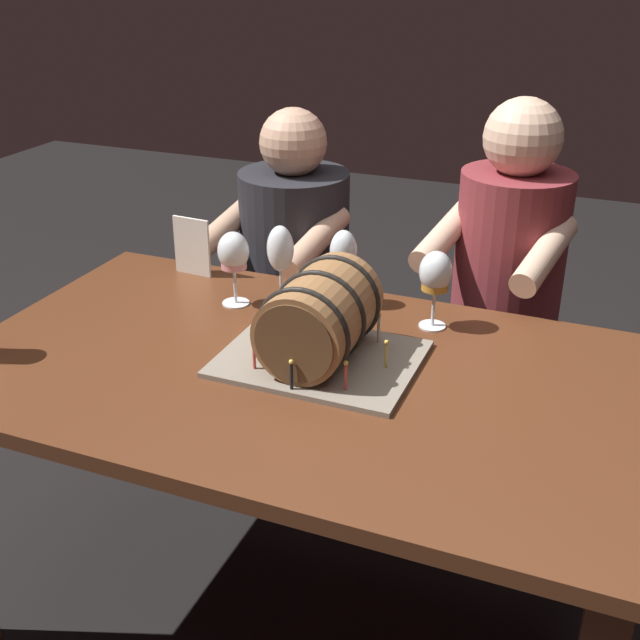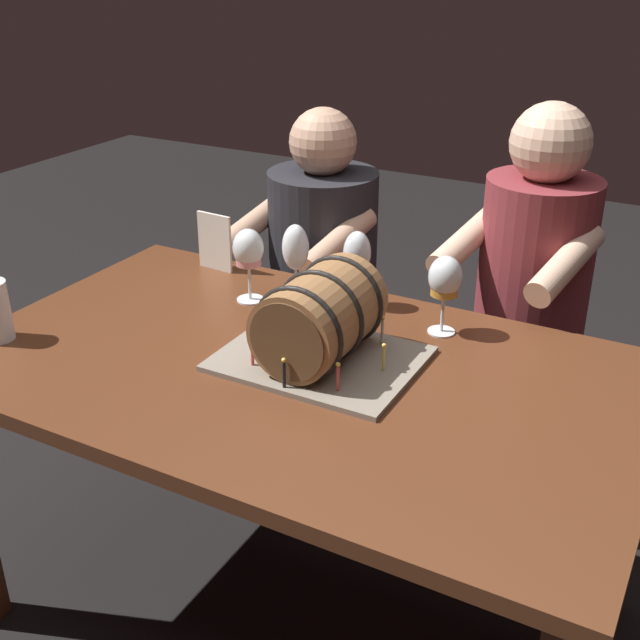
{
  "view_description": "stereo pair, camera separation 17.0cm",
  "coord_description": "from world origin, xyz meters",
  "px_view_note": "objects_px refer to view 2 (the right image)",
  "views": [
    {
      "loc": [
        0.62,
        -1.38,
        1.56
      ],
      "look_at": [
        0.04,
        0.04,
        0.82
      ],
      "focal_mm": 44.73,
      "sensor_mm": 36.0,
      "label": 1
    },
    {
      "loc": [
        0.77,
        -1.31,
        1.56
      ],
      "look_at": [
        0.04,
        0.04,
        0.82
      ],
      "focal_mm": 44.73,
      "sensor_mm": 36.0,
      "label": 2
    }
  ],
  "objects_px": {
    "wine_glass_empty": "(295,249)",
    "person_seated_left": "(322,300)",
    "barrel_cake": "(320,321)",
    "person_seated_right": "(525,339)",
    "wine_glass_amber": "(445,280)",
    "wine_glass_rose": "(248,251)",
    "menu_card": "(215,242)",
    "wine_glass_red": "(357,257)",
    "dining_table": "(296,403)"
  },
  "relations": [
    {
      "from": "wine_glass_empty",
      "to": "person_seated_left",
      "type": "relative_size",
      "value": 0.18
    },
    {
      "from": "barrel_cake",
      "to": "wine_glass_empty",
      "type": "height_order",
      "value": "barrel_cake"
    },
    {
      "from": "person_seated_right",
      "to": "wine_glass_amber",
      "type": "bearing_deg",
      "value": -103.59
    },
    {
      "from": "wine_glass_rose",
      "to": "wine_glass_empty",
      "type": "xyz_separation_m",
      "value": [
        0.09,
        0.07,
        -0.0
      ]
    },
    {
      "from": "menu_card",
      "to": "person_seated_right",
      "type": "distance_m",
      "value": 0.91
    },
    {
      "from": "wine_glass_red",
      "to": "wine_glass_amber",
      "type": "xyz_separation_m",
      "value": [
        0.24,
        -0.04,
        0.0
      ]
    },
    {
      "from": "person_seated_left",
      "to": "dining_table",
      "type": "bearing_deg",
      "value": -65.78
    },
    {
      "from": "dining_table",
      "to": "barrel_cake",
      "type": "relative_size",
      "value": 3.53
    },
    {
      "from": "wine_glass_empty",
      "to": "person_seated_left",
      "type": "distance_m",
      "value": 0.56
    },
    {
      "from": "menu_card",
      "to": "person_seated_right",
      "type": "relative_size",
      "value": 0.13
    },
    {
      "from": "wine_glass_amber",
      "to": "wine_glass_empty",
      "type": "xyz_separation_m",
      "value": [
        -0.4,
        0.01,
        -0.0
      ]
    },
    {
      "from": "dining_table",
      "to": "person_seated_right",
      "type": "bearing_deg",
      "value": 65.86
    },
    {
      "from": "barrel_cake",
      "to": "menu_card",
      "type": "xyz_separation_m",
      "value": [
        -0.51,
        0.33,
        -0.02
      ]
    },
    {
      "from": "wine_glass_empty",
      "to": "wine_glass_rose",
      "type": "bearing_deg",
      "value": -142.87
    },
    {
      "from": "wine_glass_red",
      "to": "wine_glass_empty",
      "type": "distance_m",
      "value": 0.16
    },
    {
      "from": "barrel_cake",
      "to": "wine_glass_empty",
      "type": "bearing_deg",
      "value": 128.77
    },
    {
      "from": "dining_table",
      "to": "wine_glass_rose",
      "type": "xyz_separation_m",
      "value": [
        -0.27,
        0.24,
        0.23
      ]
    },
    {
      "from": "wine_glass_empty",
      "to": "person_seated_left",
      "type": "height_order",
      "value": "person_seated_left"
    },
    {
      "from": "wine_glass_red",
      "to": "menu_card",
      "type": "relative_size",
      "value": 1.23
    },
    {
      "from": "wine_glass_amber",
      "to": "person_seated_right",
      "type": "bearing_deg",
      "value": 76.41
    },
    {
      "from": "person_seated_right",
      "to": "wine_glass_red",
      "type": "bearing_deg",
      "value": -131.77
    },
    {
      "from": "person_seated_left",
      "to": "wine_glass_empty",
      "type": "bearing_deg",
      "value": -70.36
    },
    {
      "from": "wine_glass_empty",
      "to": "menu_card",
      "type": "bearing_deg",
      "value": 168.1
    },
    {
      "from": "barrel_cake",
      "to": "person_seated_right",
      "type": "distance_m",
      "value": 0.8
    },
    {
      "from": "wine_glass_rose",
      "to": "wine_glass_amber",
      "type": "relative_size",
      "value": 1.0
    },
    {
      "from": "wine_glass_rose",
      "to": "menu_card",
      "type": "height_order",
      "value": "wine_glass_rose"
    },
    {
      "from": "dining_table",
      "to": "barrel_cake",
      "type": "distance_m",
      "value": 0.2
    },
    {
      "from": "wine_glass_red",
      "to": "menu_card",
      "type": "height_order",
      "value": "wine_glass_red"
    },
    {
      "from": "dining_table",
      "to": "person_seated_left",
      "type": "xyz_separation_m",
      "value": [
        -0.33,
        0.73,
        -0.11
      ]
    },
    {
      "from": "menu_card",
      "to": "person_seated_right",
      "type": "height_order",
      "value": "person_seated_right"
    },
    {
      "from": "wine_glass_rose",
      "to": "wine_glass_amber",
      "type": "distance_m",
      "value": 0.5
    },
    {
      "from": "dining_table",
      "to": "barrel_cake",
      "type": "height_order",
      "value": "barrel_cake"
    },
    {
      "from": "wine_glass_amber",
      "to": "person_seated_left",
      "type": "relative_size",
      "value": 0.17
    },
    {
      "from": "wine_glass_amber",
      "to": "wine_glass_empty",
      "type": "distance_m",
      "value": 0.4
    },
    {
      "from": "wine_glass_red",
      "to": "person_seated_left",
      "type": "xyz_separation_m",
      "value": [
        -0.31,
        0.39,
        -0.34
      ]
    },
    {
      "from": "menu_card",
      "to": "person_seated_left",
      "type": "bearing_deg",
      "value": 71.41
    },
    {
      "from": "wine_glass_amber",
      "to": "wine_glass_red",
      "type": "bearing_deg",
      "value": 170.72
    },
    {
      "from": "wine_glass_rose",
      "to": "wine_glass_empty",
      "type": "distance_m",
      "value": 0.12
    },
    {
      "from": "wine_glass_empty",
      "to": "person_seated_right",
      "type": "height_order",
      "value": "person_seated_right"
    },
    {
      "from": "barrel_cake",
      "to": "menu_card",
      "type": "bearing_deg",
      "value": 146.96
    },
    {
      "from": "menu_card",
      "to": "person_seated_left",
      "type": "xyz_separation_m",
      "value": [
        0.15,
        0.35,
        -0.29
      ]
    },
    {
      "from": "wine_glass_red",
      "to": "wine_glass_rose",
      "type": "bearing_deg",
      "value": -158.28
    },
    {
      "from": "dining_table",
      "to": "person_seated_right",
      "type": "distance_m",
      "value": 0.8
    },
    {
      "from": "barrel_cake",
      "to": "wine_glass_amber",
      "type": "bearing_deg",
      "value": 54.83
    },
    {
      "from": "wine_glass_amber",
      "to": "menu_card",
      "type": "bearing_deg",
      "value": 174.03
    },
    {
      "from": "wine_glass_red",
      "to": "wine_glass_empty",
      "type": "height_order",
      "value": "same"
    },
    {
      "from": "barrel_cake",
      "to": "person_seated_left",
      "type": "xyz_separation_m",
      "value": [
        -0.37,
        0.69,
        -0.3
      ]
    },
    {
      "from": "wine_glass_red",
      "to": "person_seated_right",
      "type": "relative_size",
      "value": 0.16
    },
    {
      "from": "wine_glass_red",
      "to": "wine_glass_empty",
      "type": "xyz_separation_m",
      "value": [
        -0.16,
        -0.03,
        0.0
      ]
    },
    {
      "from": "dining_table",
      "to": "menu_card",
      "type": "bearing_deg",
      "value": 141.76
    }
  ]
}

